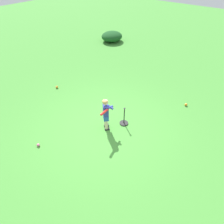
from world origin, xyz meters
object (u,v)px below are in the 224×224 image
Objects in this scene: play_ball_near_batter at (186,105)px; play_ball_behind_batter at (57,87)px; play_ball_far_right at (38,145)px; batting_tee at (124,121)px; child_batter at (106,112)px.

play_ball_near_batter is 0.98× the size of play_ball_behind_batter.
play_ball_far_right is 0.90× the size of play_ball_near_batter.
play_ball_far_right is 0.14× the size of batting_tee.
child_batter reaches higher than play_ball_far_right.
play_ball_far_right is at bearing -119.94° from child_batter.
child_batter is 3.15m from play_ball_near_batter.
play_ball_behind_batter is (-2.07, 2.38, 0.01)m from play_ball_far_right.
play_ball_near_batter is 5.07m from play_ball_behind_batter.
child_batter is 10.86× the size of play_ball_behind_batter.
batting_tee reaches higher than play_ball_near_batter.
child_batter is 11.13× the size of play_ball_near_batter.
child_batter is 0.82m from batting_tee.
child_batter is at bearing 60.06° from play_ball_far_right.
play_ball_behind_batter reaches higher than play_ball_near_batter.
play_ball_behind_batter is 0.16× the size of batting_tee.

